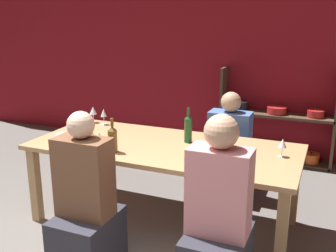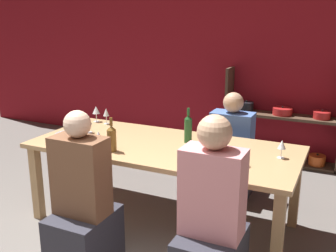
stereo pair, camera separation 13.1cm
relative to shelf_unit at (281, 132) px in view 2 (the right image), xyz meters
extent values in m
cube|color=maroon|center=(-0.86, 0.20, 0.94)|extent=(8.80, 0.06, 2.70)
cube|color=#4C3828|center=(-0.71, 0.00, 0.19)|extent=(0.04, 0.30, 1.21)
cube|color=#4C3828|center=(0.00, 0.00, -0.39)|extent=(1.42, 0.30, 0.04)
cylinder|color=#235BAD|center=(-0.47, 0.00, -0.33)|extent=(0.22, 0.22, 0.10)
sphere|color=black|center=(-0.47, 0.00, -0.27)|extent=(0.02, 0.02, 0.02)
cylinder|color=silver|center=(0.00, 0.00, -0.31)|extent=(0.26, 0.26, 0.14)
sphere|color=black|center=(0.00, 0.00, -0.22)|extent=(0.02, 0.02, 0.02)
cylinder|color=#E0561E|center=(0.48, 0.00, -0.31)|extent=(0.21, 0.21, 0.12)
sphere|color=black|center=(0.48, 0.00, -0.24)|extent=(0.02, 0.02, 0.02)
cube|color=#4C3828|center=(0.00, 0.00, 0.21)|extent=(1.42, 0.30, 0.04)
cylinder|color=black|center=(-0.47, 0.00, 0.29)|extent=(0.19, 0.19, 0.12)
sphere|color=black|center=(-0.47, 0.00, 0.36)|extent=(0.02, 0.02, 0.02)
cylinder|color=red|center=(0.00, 0.00, 0.27)|extent=(0.25, 0.25, 0.09)
sphere|color=black|center=(0.00, 0.00, 0.33)|extent=(0.02, 0.02, 0.02)
cylinder|color=red|center=(0.48, 0.00, 0.27)|extent=(0.20, 0.20, 0.09)
sphere|color=black|center=(0.48, 0.00, 0.33)|extent=(0.02, 0.02, 0.02)
cube|color=tan|center=(-0.69, -2.07, 0.32)|extent=(2.37, 1.03, 0.04)
cube|color=tan|center=(-1.80, -2.51, -0.05)|extent=(0.08, 0.08, 0.72)
cube|color=tan|center=(0.41, -2.51, -0.05)|extent=(0.08, 0.08, 0.72)
cube|color=tan|center=(-1.80, -1.64, -0.05)|extent=(0.08, 0.08, 0.72)
cube|color=tan|center=(0.41, -1.64, -0.05)|extent=(0.08, 0.08, 0.72)
cylinder|color=#B7BABC|center=(-1.49, -2.39, 0.39)|extent=(0.23, 0.23, 0.09)
torus|color=#B7BABC|center=(-1.49, -2.39, 0.43)|extent=(0.24, 0.24, 0.01)
cylinder|color=brown|center=(-1.01, -2.41, 0.44)|extent=(0.08, 0.08, 0.19)
cone|color=brown|center=(-1.01, -2.41, 0.55)|extent=(0.08, 0.08, 0.04)
cylinder|color=brown|center=(-1.01, -2.41, 0.60)|extent=(0.03, 0.03, 0.07)
cylinder|color=#1E4C23|center=(-0.52, -1.91, 0.45)|extent=(0.07, 0.07, 0.22)
cone|color=#1E4C23|center=(-0.52, -1.91, 0.58)|extent=(0.07, 0.07, 0.03)
cylinder|color=#1E4C23|center=(-0.52, -1.91, 0.63)|extent=(0.03, 0.03, 0.07)
cylinder|color=white|center=(-1.12, -2.44, 0.35)|extent=(0.06, 0.06, 0.00)
cylinder|color=white|center=(-1.12, -2.44, 0.39)|extent=(0.01, 0.01, 0.09)
cone|color=white|center=(-1.12, -2.44, 0.47)|extent=(0.07, 0.07, 0.08)
cylinder|color=maroon|center=(-1.12, -2.44, 0.46)|extent=(0.04, 0.04, 0.03)
cylinder|color=white|center=(-0.08, -2.21, 0.35)|extent=(0.06, 0.06, 0.00)
cylinder|color=white|center=(-0.08, -2.21, 0.38)|extent=(0.01, 0.01, 0.07)
cone|color=white|center=(-0.08, -2.21, 0.45)|extent=(0.07, 0.07, 0.08)
cylinder|color=white|center=(-1.55, -1.69, 0.35)|extent=(0.06, 0.06, 0.00)
cylinder|color=white|center=(-1.55, -1.69, 0.39)|extent=(0.01, 0.01, 0.08)
cone|color=white|center=(-1.55, -1.69, 0.47)|extent=(0.06, 0.06, 0.08)
cylinder|color=maroon|center=(-1.55, -1.69, 0.45)|extent=(0.04, 0.04, 0.03)
cylinder|color=white|center=(-1.70, -1.66, 0.35)|extent=(0.07, 0.07, 0.00)
cylinder|color=white|center=(-1.70, -1.66, 0.39)|extent=(0.01, 0.01, 0.09)
cone|color=white|center=(-1.70, -1.66, 0.48)|extent=(0.08, 0.08, 0.08)
cylinder|color=white|center=(0.31, -1.97, 0.35)|extent=(0.06, 0.06, 0.00)
cylinder|color=white|center=(0.31, -1.97, 0.39)|extent=(0.01, 0.01, 0.08)
cone|color=white|center=(0.31, -1.97, 0.46)|extent=(0.07, 0.07, 0.07)
cylinder|color=maroon|center=(0.31, -1.97, 0.44)|extent=(0.04, 0.04, 0.03)
cylinder|color=white|center=(-1.52, -2.04, 0.35)|extent=(0.07, 0.07, 0.00)
cylinder|color=white|center=(-1.52, -2.04, 0.39)|extent=(0.01, 0.01, 0.08)
cone|color=white|center=(-1.52, -2.04, 0.47)|extent=(0.07, 0.07, 0.08)
cylinder|color=maroon|center=(-1.52, -2.04, 0.45)|extent=(0.04, 0.04, 0.03)
cylinder|color=white|center=(0.08, -2.27, 0.35)|extent=(0.06, 0.06, 0.00)
cylinder|color=white|center=(0.08, -2.27, 0.38)|extent=(0.01, 0.01, 0.07)
cone|color=white|center=(0.08, -2.27, 0.46)|extent=(0.06, 0.06, 0.08)
cube|color=silver|center=(-0.27, -2.29, 0.35)|extent=(0.15, 0.16, 0.01)
cube|color=pink|center=(0.05, -2.89, 0.37)|extent=(0.40, 0.22, 0.58)
sphere|color=tan|center=(0.05, -2.89, 0.77)|extent=(0.22, 0.22, 0.22)
cube|color=#2D2D38|center=(-0.30, -1.24, -0.20)|extent=(0.43, 0.54, 0.42)
cube|color=#4C70B7|center=(-0.30, -1.24, 0.25)|extent=(0.43, 0.24, 0.48)
sphere|color=tan|center=(-0.30, -1.24, 0.60)|extent=(0.21, 0.21, 0.21)
cube|color=#2D2D38|center=(-0.95, -2.92, -0.19)|extent=(0.40, 0.51, 0.44)
cube|color=brown|center=(-0.95, -2.92, 0.32)|extent=(0.40, 0.22, 0.59)
sphere|color=beige|center=(-0.95, -2.92, 0.72)|extent=(0.20, 0.20, 0.20)
camera|label=1|loc=(0.64, -5.11, 1.44)|focal=42.00mm
camera|label=2|loc=(0.76, -5.06, 1.44)|focal=42.00mm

